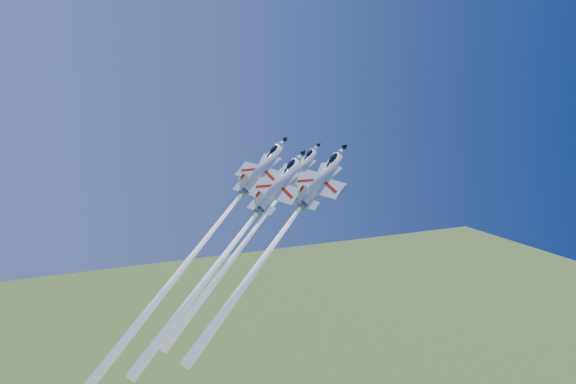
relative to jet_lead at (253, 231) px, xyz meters
name	(u,v)px	position (x,y,z in m)	size (l,w,h in m)	color
jet_lead	(253,231)	(0.00, 0.00, 0.00)	(35.50, 20.31, 37.00)	white
jet_left	(198,249)	(-10.74, 1.05, -2.56)	(43.86, 25.09, 45.91)	white
jet_right	(279,237)	(-0.15, -12.46, 1.60)	(34.70, 19.90, 35.48)	white
jet_slot	(232,246)	(-7.44, -8.48, -0.12)	(35.58, 20.39, 36.51)	white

